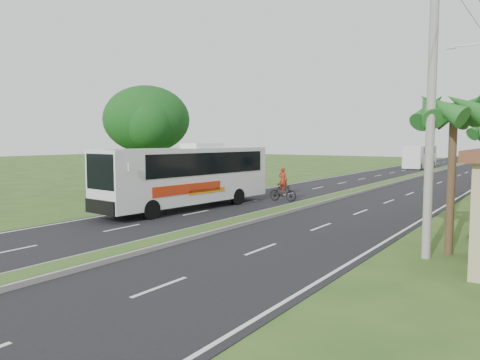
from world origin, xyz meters
The scene contains 11 objects.
ground centered at (0.00, 0.00, 0.00)m, with size 180.00×180.00×0.00m, color #2A4E1C.
road_asphalt centered at (0.00, 20.00, 0.01)m, with size 14.00×160.00×0.02m, color black.
median_strip centered at (0.00, 20.00, 0.10)m, with size 1.20×160.00×0.18m.
lane_edge_left centered at (-6.70, 20.00, 0.00)m, with size 0.12×160.00×0.01m, color silver.
lane_edge_right centered at (6.70, 20.00, 0.00)m, with size 0.12×160.00×0.01m, color silver.
palm_verge_a centered at (9.00, 3.00, 4.74)m, with size 2.40×2.40×5.45m.
shade_tree centered at (-12.11, 10.02, 5.03)m, with size 6.30×6.00×7.54m.
utility_pole_a centered at (8.50, 2.00, 5.67)m, with size 1.60×0.28×11.00m.
coach_bus_main centered at (-4.76, 5.93, 1.98)m, with size 3.31×11.29×3.60m.
coach_bus_far centered at (-3.12, 51.57, 1.68)m, with size 2.38×10.18×2.96m.
motorcyclist centered at (-2.00, 11.57, 0.74)m, with size 1.82×0.63×2.10m.
Camera 1 is at (11.80, -13.60, 3.82)m, focal length 35.00 mm.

